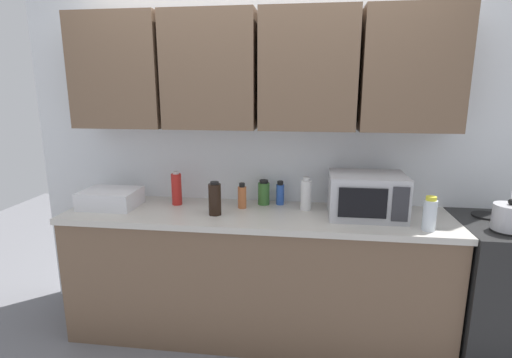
# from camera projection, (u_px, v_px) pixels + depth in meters

# --- Properties ---
(wall_back_with_cabinets) EXTENTS (3.44, 0.38, 2.60)m
(wall_back_with_cabinets) POSITION_uv_depth(u_px,v_px,m) (260.00, 109.00, 2.72)
(wall_back_with_cabinets) COLOR white
(wall_back_with_cabinets) RESTS_ON ground_plane
(counter_run) EXTENTS (2.57, 0.63, 0.90)m
(counter_run) POSITION_uv_depth(u_px,v_px,m) (256.00, 274.00, 2.75)
(counter_run) COLOR brown
(counter_run) RESTS_ON ground_plane
(kettle) EXTENTS (0.18, 0.18, 0.19)m
(kettle) POSITION_uv_depth(u_px,v_px,m) (509.00, 217.00, 2.27)
(kettle) COLOR #B2B2B7
(kettle) RESTS_ON stove_range
(microwave) EXTENTS (0.48, 0.37, 0.28)m
(microwave) POSITION_uv_depth(u_px,v_px,m) (367.00, 195.00, 2.54)
(microwave) COLOR #B7B7BC
(microwave) RESTS_ON counter_run
(dish_rack) EXTENTS (0.38, 0.30, 0.12)m
(dish_rack) POSITION_uv_depth(u_px,v_px,m) (111.00, 198.00, 2.77)
(dish_rack) COLOR silver
(dish_rack) RESTS_ON counter_run
(bottle_white_jar) EXTENTS (0.07, 0.07, 0.23)m
(bottle_white_jar) POSITION_uv_depth(u_px,v_px,m) (306.00, 195.00, 2.69)
(bottle_white_jar) COLOR white
(bottle_white_jar) RESTS_ON counter_run
(bottle_red_sauce) EXTENTS (0.07, 0.07, 0.24)m
(bottle_red_sauce) POSITION_uv_depth(u_px,v_px,m) (177.00, 189.00, 2.80)
(bottle_red_sauce) COLOR red
(bottle_red_sauce) RESTS_ON counter_run
(bottle_blue_cleaner) EXTENTS (0.06, 0.06, 0.17)m
(bottle_blue_cleaner) POSITION_uv_depth(u_px,v_px,m) (280.00, 193.00, 2.81)
(bottle_blue_cleaner) COLOR #2D56B7
(bottle_blue_cleaner) RESTS_ON counter_run
(bottle_spice_jar) EXTENTS (0.06, 0.06, 0.18)m
(bottle_spice_jar) POSITION_uv_depth(u_px,v_px,m) (242.00, 196.00, 2.73)
(bottle_spice_jar) COLOR #BC6638
(bottle_spice_jar) RESTS_ON counter_run
(bottle_soy_dark) EXTENTS (0.08, 0.08, 0.22)m
(bottle_soy_dark) POSITION_uv_depth(u_px,v_px,m) (215.00, 199.00, 2.58)
(bottle_soy_dark) COLOR black
(bottle_soy_dark) RESTS_ON counter_run
(bottle_clear_tall) EXTENTS (0.08, 0.08, 0.21)m
(bottle_clear_tall) POSITION_uv_depth(u_px,v_px,m) (430.00, 214.00, 2.29)
(bottle_clear_tall) COLOR silver
(bottle_clear_tall) RESTS_ON counter_run
(bottle_green_oil) EXTENTS (0.08, 0.08, 0.18)m
(bottle_green_oil) POSITION_uv_depth(u_px,v_px,m) (264.00, 193.00, 2.81)
(bottle_green_oil) COLOR #386B2D
(bottle_green_oil) RESTS_ON counter_run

